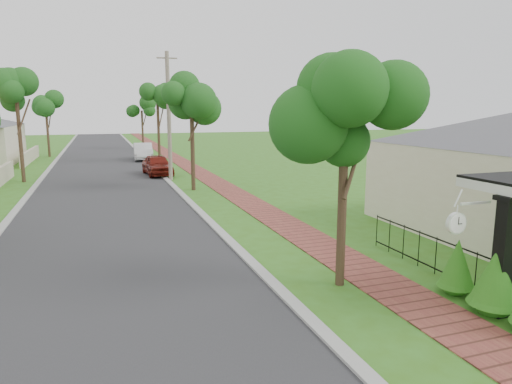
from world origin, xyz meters
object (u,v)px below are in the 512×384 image
parked_car_white (143,152)px  near_tree (345,126)px  station_clock (458,222)px  porch_post (503,262)px  utility_pole (169,116)px  parked_car_red (157,165)px

parked_car_white → near_tree: 31.02m
near_tree → station_clock: bearing=-54.8°
porch_post → utility_pole: 21.49m
parked_car_red → station_clock: bearing=-86.1°
parked_car_white → utility_pole: 12.72m
porch_post → station_clock: porch_post is taller
near_tree → station_clock: size_ratio=4.49×
utility_pole → station_clock: (2.78, -20.60, -1.92)m
near_tree → parked_car_red: bearing=94.9°
porch_post → near_tree: size_ratio=0.52×
utility_pole → station_clock: size_ratio=7.09×
parked_car_white → near_tree: (1.80, -30.81, 3.12)m
utility_pole → parked_car_white: bearing=92.3°
parked_car_red → near_tree: size_ratio=0.81×
parked_car_red → utility_pole: (0.50, -2.41, 3.20)m
porch_post → parked_car_white: porch_post is taller
porch_post → parked_car_white: (-4.15, 33.31, -0.41)m
porch_post → station_clock: 1.26m
parked_car_red → utility_pole: 4.04m
utility_pole → station_clock: bearing=-82.3°
porch_post → parked_car_red: (-4.15, 23.41, -0.45)m
porch_post → station_clock: (-0.87, 0.40, 0.83)m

